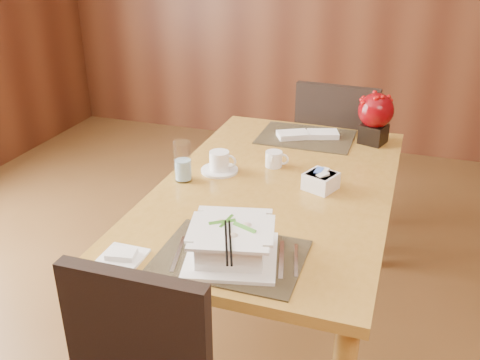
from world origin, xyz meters
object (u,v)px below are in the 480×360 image
(soup_setting, at_px, (232,243))
(sugar_caddy, at_px, (321,181))
(dining_table, at_px, (276,205))
(coffee_cup, at_px, (219,163))
(far_chair, at_px, (337,155))
(berry_decor, at_px, (375,115))
(bread_plate, at_px, (122,258))
(creamer_jug, at_px, (274,159))
(water_glass, at_px, (183,161))

(soup_setting, height_order, sugar_caddy, soup_setting)
(dining_table, bearing_deg, soup_setting, -89.48)
(coffee_cup, bearing_deg, far_chair, 66.06)
(berry_decor, relative_size, bread_plate, 1.83)
(sugar_caddy, relative_size, berry_decor, 0.46)
(soup_setting, relative_size, bread_plate, 2.51)
(soup_setting, xyz_separation_m, sugar_caddy, (0.17, 0.57, -0.02))
(berry_decor, xyz_separation_m, bread_plate, (-0.63, -1.25, -0.13))
(dining_table, height_order, creamer_jug, creamer_jug)
(creamer_jug, bearing_deg, soup_setting, -89.96)
(dining_table, relative_size, sugar_caddy, 13.45)
(soup_setting, xyz_separation_m, berry_decor, (0.31, 1.14, 0.08))
(bread_plate, bearing_deg, sugar_caddy, 54.25)
(soup_setting, relative_size, far_chair, 0.35)
(coffee_cup, xyz_separation_m, far_chair, (0.37, 0.84, -0.25))
(soup_setting, relative_size, creamer_jug, 3.60)
(berry_decor, bearing_deg, far_chair, 123.62)
(dining_table, bearing_deg, water_glass, -167.15)
(far_chair, bearing_deg, sugar_caddy, 96.99)
(water_glass, relative_size, sugar_caddy, 1.48)
(dining_table, height_order, soup_setting, soup_setting)
(coffee_cup, distance_m, sugar_caddy, 0.44)
(soup_setting, distance_m, sugar_caddy, 0.60)
(coffee_cup, relative_size, far_chair, 0.16)
(far_chair, bearing_deg, creamer_jug, 79.59)
(far_chair, bearing_deg, coffee_cup, 69.14)
(soup_setting, bearing_deg, creamer_jug, 81.79)
(creamer_jug, bearing_deg, bread_plate, -112.23)
(water_glass, xyz_separation_m, sugar_caddy, (0.54, 0.10, -0.05))
(creamer_jug, bearing_deg, sugar_caddy, -38.47)
(coffee_cup, bearing_deg, berry_decor, 43.21)
(berry_decor, bearing_deg, bread_plate, -116.81)
(coffee_cup, height_order, sugar_caddy, coffee_cup)
(far_chair, bearing_deg, berry_decor, 126.69)
(dining_table, distance_m, creamer_jug, 0.22)
(dining_table, xyz_separation_m, soup_setting, (0.01, -0.56, 0.15))
(bread_plate, xyz_separation_m, far_chair, (0.43, 1.56, -0.21))
(water_glass, relative_size, creamer_jug, 1.77)
(dining_table, bearing_deg, bread_plate, -115.43)
(water_glass, xyz_separation_m, creamer_jug, (0.31, 0.25, -0.05))
(water_glass, distance_m, bread_plate, 0.59)
(dining_table, height_order, far_chair, far_chair)
(soup_setting, bearing_deg, water_glass, 115.01)
(soup_setting, bearing_deg, far_chair, 72.45)
(creamer_jug, xyz_separation_m, sugar_caddy, (0.23, -0.15, -0.00))
(sugar_caddy, bearing_deg, creamer_jug, 146.55)
(soup_setting, height_order, creamer_jug, soup_setting)
(water_glass, bearing_deg, dining_table, 12.85)
(coffee_cup, bearing_deg, water_glass, -130.59)
(dining_table, relative_size, far_chair, 1.56)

